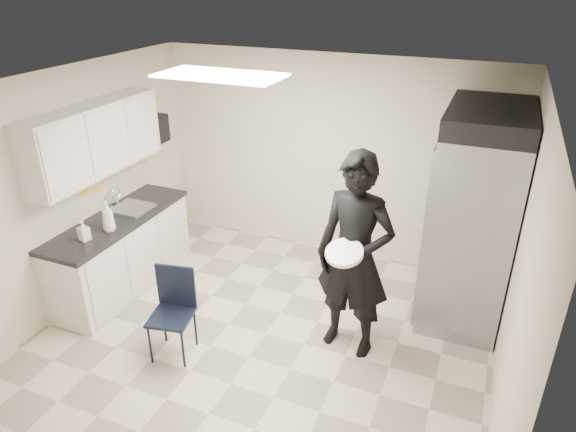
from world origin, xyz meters
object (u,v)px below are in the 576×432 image
at_px(commercial_fridge, 472,225).
at_px(man_tuxedo, 355,257).
at_px(lower_counter, 122,254).
at_px(folding_chair, 171,317).

relative_size(commercial_fridge, man_tuxedo, 1.02).
xyz_separation_m(lower_counter, commercial_fridge, (3.78, 1.07, 0.62)).
bearing_deg(commercial_fridge, man_tuxedo, -131.59).
bearing_deg(folding_chair, lower_counter, 135.06).
bearing_deg(lower_counter, commercial_fridge, 15.88).
xyz_separation_m(commercial_fridge, folding_chair, (-2.54, -1.90, -0.61)).
distance_m(lower_counter, folding_chair, 1.49).
relative_size(folding_chair, man_tuxedo, 0.43).
distance_m(lower_counter, commercial_fridge, 3.98).
relative_size(lower_counter, folding_chair, 2.14).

